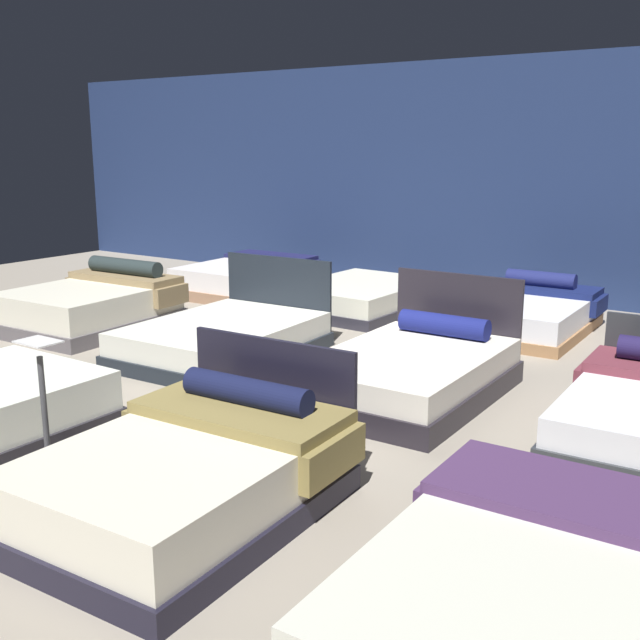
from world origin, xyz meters
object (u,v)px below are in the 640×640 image
object	(u,v)px
bed_6	(412,372)
bed_5	(225,338)
price_sign	(46,432)
bed_8	(247,277)
bed_9	(361,297)
bed_10	(525,313)
bed_2	(191,473)
bed_4	(92,306)
bed_3	(547,608)

from	to	relation	value
bed_6	bed_5	bearing A→B (deg)	178.45
bed_6	price_sign	world-z (taller)	price_sign
bed_8	bed_9	size ratio (longest dim) A/B	1.01
bed_5	bed_10	size ratio (longest dim) A/B	1.08
bed_8	bed_9	bearing A→B (deg)	-5.40
bed_9	bed_2	bearing A→B (deg)	-67.03
bed_2	bed_5	bearing A→B (deg)	125.69
bed_4	bed_10	distance (m)	5.42
bed_5	bed_10	xyz separation A→B (m)	(2.31, 2.97, 0.02)
bed_5	bed_2	bearing A→B (deg)	-54.36
bed_6	bed_3	bearing A→B (deg)	-53.88
bed_10	bed_2	bearing A→B (deg)	-92.07
price_sign	bed_6	bearing A→B (deg)	69.66
bed_3	price_sign	xyz separation A→B (m)	(-3.33, -0.15, 0.14)
bed_2	bed_9	size ratio (longest dim) A/B	0.97
bed_10	bed_9	bearing A→B (deg)	-177.69
bed_2	bed_6	world-z (taller)	bed_6
bed_3	bed_6	distance (m)	3.66
bed_4	bed_5	world-z (taller)	bed_5
bed_5	bed_3	bearing A→B (deg)	-35.76
bed_3	bed_9	xyz separation A→B (m)	(-4.47, 5.80, -0.06)
bed_9	price_sign	xyz separation A→B (m)	(1.14, -5.94, 0.20)
bed_2	bed_9	xyz separation A→B (m)	(-2.19, 5.67, -0.08)
bed_5	bed_6	bearing A→B (deg)	-3.21
bed_6	bed_8	size ratio (longest dim) A/B	1.03
bed_2	bed_3	xyz separation A→B (m)	(2.27, -0.12, -0.02)
bed_5	bed_9	bearing A→B (deg)	87.19
bed_5	bed_10	world-z (taller)	bed_5
bed_9	bed_10	size ratio (longest dim) A/B	1.02
bed_4	bed_8	bearing A→B (deg)	85.56
bed_4	bed_6	distance (m)	4.56
price_sign	bed_8	bearing A→B (deg)	118.48
bed_3	bed_8	xyz separation A→B (m)	(-6.64, 5.95, -0.02)
bed_6	bed_8	world-z (taller)	bed_6
bed_3	bed_4	size ratio (longest dim) A/B	1.07
bed_2	bed_8	size ratio (longest dim) A/B	0.96
bed_2	bed_10	size ratio (longest dim) A/B	0.98
bed_6	price_sign	size ratio (longest dim) A/B	2.10
bed_5	bed_4	bearing A→B (deg)	176.14
bed_4	bed_5	size ratio (longest dim) A/B	0.89
bed_5	bed_8	world-z (taller)	bed_5
bed_2	price_sign	distance (m)	1.10
bed_4	bed_10	bearing A→B (deg)	30.17
bed_3	bed_6	xyz separation A→B (m)	(-2.19, 2.93, -0.02)
bed_9	bed_5	bearing A→B (deg)	-88.66
bed_3	bed_2	bearing A→B (deg)	175.79
bed_8	price_sign	bearing A→B (deg)	-62.98
bed_3	bed_10	bearing A→B (deg)	109.00
bed_4	bed_8	distance (m)	2.92
bed_3	bed_9	distance (m)	7.32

